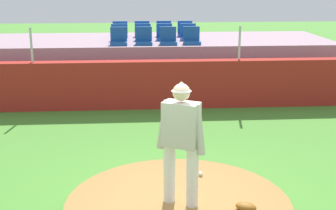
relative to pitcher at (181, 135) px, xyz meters
The scene contains 20 objects.
pitchers_mound 1.18m from the pitcher, 119.64° to the left, with size 3.34×3.34×0.24m, color olive.
pitcher is the anchor object (origin of this frame).
baseball 1.46m from the pitcher, 65.64° to the left, with size 0.07×0.07×0.07m, color white.
fielding_glove 1.38m from the pitcher, 17.26° to the right, with size 0.30×0.20×0.11m, color brown.
brick_barrier 6.07m from the pitcher, 90.30° to the left, with size 12.56×0.40×1.28m, color #A8261E.
fence_post_left 6.89m from the pitcher, 118.58° to the left, with size 0.06×0.06×0.90m, color silver.
fence_post_right 6.42m from the pitcher, 70.38° to the left, with size 0.06×0.06×0.90m, color silver.
bleacher_platform 8.61m from the pitcher, 90.21° to the left, with size 10.99×3.55×1.53m, color gray.
stadium_chair_0 7.43m from the pitcher, 98.41° to the left, with size 0.48×0.44×0.50m.
stadium_chair_1 7.38m from the pitcher, 92.84° to the left, with size 0.48×0.44×0.50m.
stadium_chair_2 7.34m from the pitcher, 87.33° to the left, with size 0.48×0.44×0.50m.
stadium_chair_3 7.42m from the pitcher, 82.02° to the left, with size 0.48×0.44×0.50m.
stadium_chair_4 8.29m from the pitcher, 97.65° to the left, with size 0.48×0.44×0.50m.
stadium_chair_5 8.26m from the pitcher, 92.55° to the left, with size 0.48×0.44×0.50m.
stadium_chair_6 8.28m from the pitcher, 87.96° to the left, with size 0.48×0.44×0.50m.
stadium_chair_7 8.31m from the pitcher, 82.85° to the left, with size 0.48×0.44×0.50m.
stadium_chair_8 9.20m from the pitcher, 96.84° to the left, with size 0.48×0.44×0.50m.
stadium_chair_9 9.17m from the pitcher, 92.37° to the left, with size 0.48×0.44×0.50m.
stadium_chair_10 9.18m from the pitcher, 87.91° to the left, with size 0.48×0.44×0.50m.
stadium_chair_11 9.20m from the pitcher, 83.55° to the left, with size 0.48×0.44×0.50m.
Camera 1 is at (-0.59, -6.22, 3.44)m, focal length 49.87 mm.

